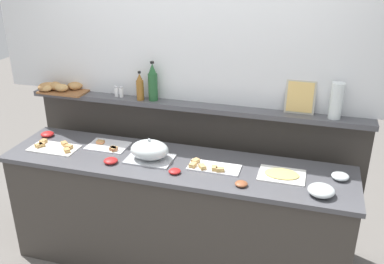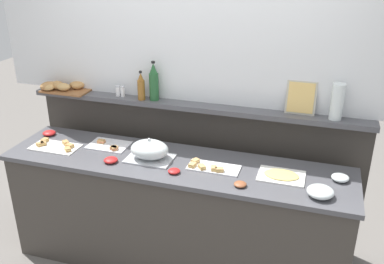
% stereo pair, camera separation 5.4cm
% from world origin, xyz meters
% --- Properties ---
extents(ground_plane, '(12.00, 12.00, 0.00)m').
position_xyz_m(ground_plane, '(0.00, 0.60, 0.00)').
color(ground_plane, slate).
extents(buffet_counter, '(2.58, 0.61, 0.92)m').
position_xyz_m(buffet_counter, '(0.00, 0.00, 0.46)').
color(buffet_counter, '#3D3833').
rests_on(buffet_counter, ground_plane).
extents(back_ledge_unit, '(2.74, 0.22, 1.23)m').
position_xyz_m(back_ledge_unit, '(0.00, 0.48, 0.65)').
color(back_ledge_unit, '#3D3833').
rests_on(back_ledge_unit, ground_plane).
extents(upper_wall_panel, '(3.34, 0.08, 1.37)m').
position_xyz_m(upper_wall_panel, '(0.00, 0.51, 1.91)').
color(upper_wall_panel, silver).
rests_on(upper_wall_panel, back_ledge_unit).
extents(sandwich_platter_rear, '(0.32, 0.22, 0.04)m').
position_xyz_m(sandwich_platter_rear, '(-0.58, 0.10, 0.93)').
color(sandwich_platter_rear, silver).
rests_on(sandwich_platter_rear, buffet_counter).
extents(sandwich_platter_side, '(0.37, 0.20, 0.04)m').
position_xyz_m(sandwich_platter_side, '(-0.97, -0.05, 0.93)').
color(sandwich_platter_side, white).
rests_on(sandwich_platter_side, buffet_counter).
extents(sandwich_platter_front, '(0.37, 0.17, 0.04)m').
position_xyz_m(sandwich_platter_front, '(0.28, -0.02, 0.93)').
color(sandwich_platter_front, white).
rests_on(sandwich_platter_front, buffet_counter).
extents(cold_cuts_platter, '(0.32, 0.23, 0.02)m').
position_xyz_m(cold_cuts_platter, '(0.77, 0.02, 0.93)').
color(cold_cuts_platter, white).
rests_on(cold_cuts_platter, buffet_counter).
extents(serving_cloche, '(0.34, 0.24, 0.17)m').
position_xyz_m(serving_cloche, '(-0.19, -0.01, 0.99)').
color(serving_cloche, '#B7BABF').
rests_on(serving_cloche, buffet_counter).
extents(glass_bowl_large, '(0.17, 0.17, 0.07)m').
position_xyz_m(glass_bowl_large, '(1.03, -0.16, 0.95)').
color(glass_bowl_large, silver).
rests_on(glass_bowl_large, buffet_counter).
extents(glass_bowl_medium, '(0.12, 0.12, 0.05)m').
position_xyz_m(glass_bowl_medium, '(1.15, 0.08, 0.94)').
color(glass_bowl_medium, silver).
rests_on(glass_bowl_medium, buffet_counter).
extents(condiment_bowl_dark, '(0.11, 0.11, 0.04)m').
position_xyz_m(condiment_bowl_dark, '(-1.16, 0.14, 0.94)').
color(condiment_bowl_dark, red).
rests_on(condiment_bowl_dark, buffet_counter).
extents(condiment_bowl_red, '(0.08, 0.08, 0.03)m').
position_xyz_m(condiment_bowl_red, '(0.53, -0.19, 0.93)').
color(condiment_bowl_red, brown).
rests_on(condiment_bowl_red, buffet_counter).
extents(condiment_bowl_cream, '(0.10, 0.10, 0.04)m').
position_xyz_m(condiment_bowl_cream, '(-0.44, -0.14, 0.94)').
color(condiment_bowl_cream, red).
rests_on(condiment_bowl_cream, buffet_counter).
extents(condiment_bowl_teal, '(0.09, 0.09, 0.03)m').
position_xyz_m(condiment_bowl_teal, '(0.05, -0.16, 0.93)').
color(condiment_bowl_teal, red).
rests_on(condiment_bowl_teal, buffet_counter).
extents(vinegar_bottle_amber, '(0.06, 0.06, 0.24)m').
position_xyz_m(vinegar_bottle_amber, '(-0.41, 0.38, 1.33)').
color(vinegar_bottle_amber, '#8E5B23').
rests_on(vinegar_bottle_amber, back_ledge_unit).
extents(wine_bottle_green, '(0.08, 0.08, 0.32)m').
position_xyz_m(wine_bottle_green, '(-0.31, 0.41, 1.37)').
color(wine_bottle_green, '#23562D').
rests_on(wine_bottle_green, back_ledge_unit).
extents(salt_shaker, '(0.03, 0.03, 0.09)m').
position_xyz_m(salt_shaker, '(-0.63, 0.41, 1.27)').
color(salt_shaker, white).
rests_on(salt_shaker, back_ledge_unit).
extents(pepper_shaker, '(0.03, 0.03, 0.09)m').
position_xyz_m(pepper_shaker, '(-0.59, 0.41, 1.27)').
color(pepper_shaker, white).
rests_on(pepper_shaker, back_ledge_unit).
extents(bread_basket, '(0.41, 0.28, 0.08)m').
position_xyz_m(bread_basket, '(-1.15, 0.38, 1.27)').
color(bread_basket, brown).
rests_on(bread_basket, back_ledge_unit).
extents(framed_picture, '(0.22, 0.07, 0.25)m').
position_xyz_m(framed_picture, '(0.82, 0.45, 1.35)').
color(framed_picture, '#B2AD9E').
rests_on(framed_picture, back_ledge_unit).
extents(water_carafe, '(0.09, 0.09, 0.26)m').
position_xyz_m(water_carafe, '(1.07, 0.41, 1.36)').
color(water_carafe, silver).
rests_on(water_carafe, back_ledge_unit).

